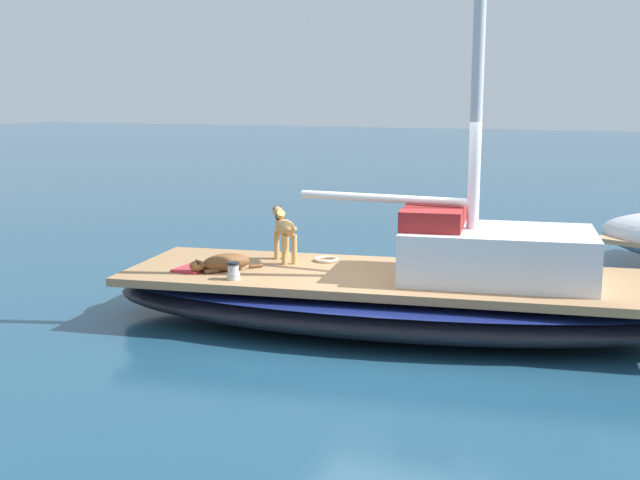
{
  "coord_description": "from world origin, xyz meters",
  "views": [
    {
      "loc": [
        8.89,
        2.92,
        2.79
      ],
      "look_at": [
        0.0,
        -1.0,
        1.01
      ],
      "focal_mm": 44.16,
      "sensor_mm": 36.0,
      "label": 1
    }
  ],
  "objects_px": {
    "dog_tan": "(284,229)",
    "deck_winch": "(233,271)",
    "dog_brown": "(224,263)",
    "coiled_rope": "(326,259)",
    "sailboat_main": "(395,300)",
    "deck_towel": "(195,268)"
  },
  "relations": [
    {
      "from": "deck_winch",
      "to": "coiled_rope",
      "type": "distance_m",
      "value": 1.53
    },
    {
      "from": "deck_towel",
      "to": "coiled_rope",
      "type": "bearing_deg",
      "value": 130.12
    },
    {
      "from": "dog_tan",
      "to": "sailboat_main",
      "type": "bearing_deg",
      "value": 83.91
    },
    {
      "from": "dog_tan",
      "to": "deck_winch",
      "type": "xyz_separation_m",
      "value": [
        1.2,
        -0.08,
        -0.32
      ]
    },
    {
      "from": "dog_tan",
      "to": "coiled_rope",
      "type": "relative_size",
      "value": 2.31
    },
    {
      "from": "sailboat_main",
      "to": "dog_tan",
      "type": "bearing_deg",
      "value": -96.09
    },
    {
      "from": "dog_brown",
      "to": "deck_winch",
      "type": "relative_size",
      "value": 3.67
    },
    {
      "from": "deck_winch",
      "to": "deck_towel",
      "type": "distance_m",
      "value": 0.79
    },
    {
      "from": "deck_winch",
      "to": "dog_tan",
      "type": "bearing_deg",
      "value": 176.15
    },
    {
      "from": "dog_brown",
      "to": "dog_tan",
      "type": "relative_size",
      "value": 1.03
    },
    {
      "from": "deck_towel",
      "to": "deck_winch",
      "type": "bearing_deg",
      "value": 67.57
    },
    {
      "from": "dog_brown",
      "to": "coiled_rope",
      "type": "relative_size",
      "value": 2.38
    },
    {
      "from": "dog_tan",
      "to": "deck_towel",
      "type": "bearing_deg",
      "value": -41.96
    },
    {
      "from": "dog_tan",
      "to": "deck_towel",
      "type": "xyz_separation_m",
      "value": [
        0.9,
        -0.81,
        -0.41
      ]
    },
    {
      "from": "deck_winch",
      "to": "coiled_rope",
      "type": "xyz_separation_m",
      "value": [
        -1.41,
        0.59,
        -0.08
      ]
    },
    {
      "from": "sailboat_main",
      "to": "deck_winch",
      "type": "xyz_separation_m",
      "value": [
        1.03,
        -1.67,
        0.42
      ]
    },
    {
      "from": "dog_brown",
      "to": "deck_winch",
      "type": "distance_m",
      "value": 0.47
    },
    {
      "from": "dog_brown",
      "to": "coiled_rope",
      "type": "height_order",
      "value": "dog_brown"
    },
    {
      "from": "deck_winch",
      "to": "coiled_rope",
      "type": "bearing_deg",
      "value": 157.36
    },
    {
      "from": "coiled_rope",
      "to": "deck_towel",
      "type": "height_order",
      "value": "coiled_rope"
    },
    {
      "from": "deck_winch",
      "to": "dog_brown",
      "type": "bearing_deg",
      "value": -135.57
    },
    {
      "from": "deck_winch",
      "to": "coiled_rope",
      "type": "relative_size",
      "value": 0.65
    }
  ]
}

